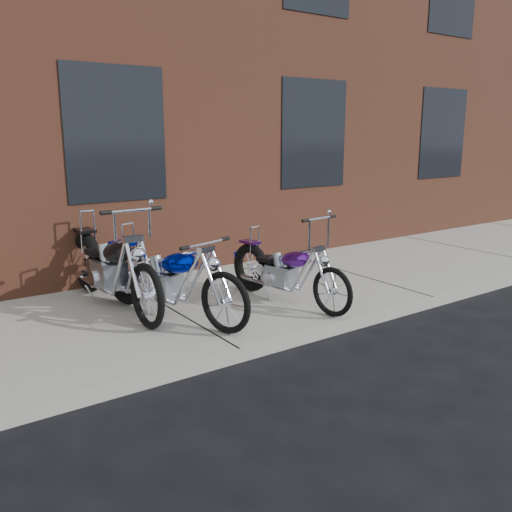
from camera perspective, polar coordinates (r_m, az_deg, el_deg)
ground at (r=5.46m, az=-1.71°, el=-11.18°), size 120.00×120.00×0.00m
sidewalk at (r=6.65m, az=-8.87°, el=-6.14°), size 22.00×3.00×0.15m
building_brick at (r=12.60m, az=-23.63°, el=19.97°), size 22.00×10.00×8.00m
chopper_purple at (r=6.75m, az=3.13°, el=-1.83°), size 0.49×2.01×1.13m
chopper_blue at (r=6.26m, az=-9.29°, el=-2.62°), size 0.85×2.26×1.01m
chopper_third at (r=6.75m, az=-14.94°, el=-1.47°), size 0.61×2.52×1.28m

